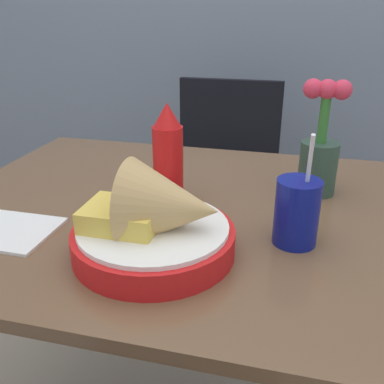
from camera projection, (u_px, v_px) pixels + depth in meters
The scene contains 7 objects.
dining_table at pixel (213, 251), 0.93m from camera, with size 1.19×0.81×0.75m.
chair_far_window at pixel (224, 175), 1.68m from camera, with size 0.40×0.40×0.89m.
food_basket at pixel (160, 224), 0.71m from camera, with size 0.28×0.28×0.17m.
ketchup_bottle at pixel (168, 157), 0.88m from camera, with size 0.06×0.06×0.22m.
drink_cup at pixel (297, 214), 0.75m from camera, with size 0.08×0.08×0.21m.
flower_vase at pixel (320, 151), 0.94m from camera, with size 0.10×0.08×0.25m.
napkin at pixel (7, 231), 0.80m from camera, with size 0.18×0.14×0.01m.
Camera 1 is at (0.15, -0.79, 1.14)m, focal length 40.00 mm.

